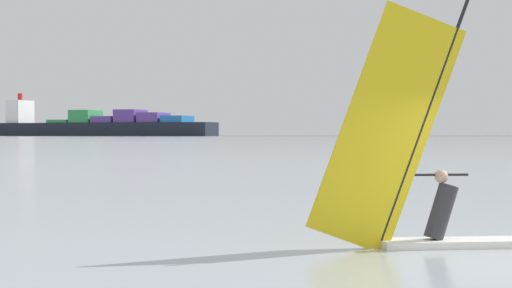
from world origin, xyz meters
TOP-DOWN VIEW (x-y plane):
  - windsurfer at (-1.33, 1.69)m, footprint 3.81×1.76m
  - cargo_ship at (-294.37, 625.27)m, footprint 202.18×46.97m
  - distant_headland at (-342.00, 1494.34)m, footprint 1156.81×538.56m

SIDE VIEW (x-z plane):
  - windsurfer at x=-1.33m, z-range -1.08..3.09m
  - cargo_ship at x=-294.37m, z-range -9.42..26.58m
  - distant_headland at x=-342.00m, z-range 0.00..51.37m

